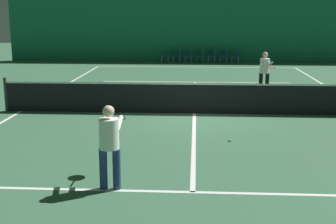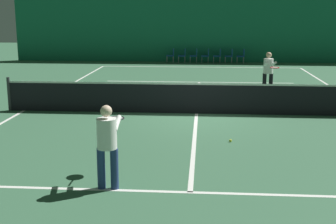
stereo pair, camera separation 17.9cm
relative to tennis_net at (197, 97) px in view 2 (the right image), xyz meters
The scene contains 18 objects.
ground_plane 0.51m from the tennis_net, ahead, with size 60.00×60.00×0.00m, color #386647.
backdrop_curtain 14.66m from the tennis_net, 90.00° to the left, with size 23.00×0.12×3.85m.
court_line_baseline_far 11.91m from the tennis_net, 90.00° to the left, with size 11.00×0.10×0.00m.
court_line_service_far 6.42m from the tennis_net, 90.00° to the left, with size 8.25×0.10×0.00m.
court_line_service_near 6.42m from the tennis_net, 90.00° to the right, with size 8.25×0.10×0.00m.
court_line_sideline_left 5.52m from the tennis_net, behind, with size 0.10×23.80×0.00m.
court_line_centre 0.51m from the tennis_net, ahead, with size 0.10×12.80×0.00m.
tennis_net is the anchor object (origin of this frame).
player_near 6.46m from the tennis_net, 103.27° to the right, with size 0.39×1.30×1.53m.
player_far 4.55m from the tennis_net, 54.34° to the left, with size 0.48×1.34×1.59m.
courtside_chair_0 14.15m from the tennis_net, 97.18° to the left, with size 0.44×0.44×0.84m.
courtside_chair_1 14.08m from the tennis_net, 94.35° to the left, with size 0.44×0.44×0.84m.
courtside_chair_2 14.04m from the tennis_net, 91.49° to the left, with size 0.44×0.44×0.84m.
courtside_chair_3 14.04m from the tennis_net, 88.63° to the left, with size 0.44×0.44×0.84m.
courtside_chair_4 14.08m from the tennis_net, 85.77° to the left, with size 0.44×0.44×0.84m.
courtside_chair_5 14.15m from the tennis_net, 82.94° to the left, with size 0.44×0.44×0.84m.
courtside_chair_6 14.25m from the tennis_net, 80.14° to the left, with size 0.44×0.44×0.84m.
tennis_ball 3.27m from the tennis_net, 74.20° to the right, with size 0.07×0.07×0.07m.
Camera 2 is at (0.21, -14.16, 3.17)m, focal length 50.00 mm.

